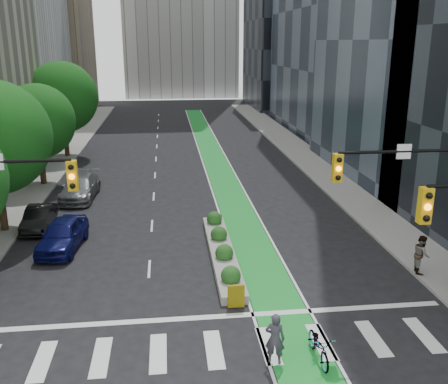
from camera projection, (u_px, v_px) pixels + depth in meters
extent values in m
plane|color=black|center=(211.00, 334.00, 18.96)|extent=(160.00, 160.00, 0.00)
cube|color=gray|center=(42.00, 175.00, 41.40)|extent=(3.60, 90.00, 0.15)
cube|color=gray|center=(318.00, 167.00, 44.02)|extent=(3.60, 90.00, 0.15)
cube|color=#1A912F|center=(214.00, 158.00, 47.82)|extent=(2.20, 70.00, 0.01)
cube|color=tan|center=(40.00, 26.00, 75.73)|extent=(14.00, 16.00, 26.00)
cube|color=black|center=(294.00, 20.00, 81.80)|extent=(14.00, 18.00, 28.00)
cylinder|color=black|center=(0.00, 191.00, 28.42)|extent=(0.44, 0.44, 5.04)
cylinder|color=black|center=(41.00, 157.00, 38.01)|extent=(0.44, 0.44, 4.48)
sphere|color=#0E4412|center=(37.00, 121.00, 37.22)|extent=(5.60, 5.60, 5.60)
cylinder|color=black|center=(65.00, 130.00, 47.42)|extent=(0.44, 0.44, 5.15)
sphere|color=#0E4412|center=(62.00, 97.00, 46.51)|extent=(6.60, 6.60, 6.60)
cube|color=gold|center=(72.00, 176.00, 17.10)|extent=(0.34, 0.28, 1.05)
sphere|color=orange|center=(72.00, 177.00, 16.95)|extent=(0.20, 0.20, 0.20)
cylinder|color=black|center=(411.00, 151.00, 18.30)|extent=(5.50, 0.12, 0.12)
cube|color=gold|center=(337.00, 168.00, 18.15)|extent=(0.34, 0.28, 1.05)
sphere|color=orange|center=(339.00, 169.00, 18.00)|extent=(0.20, 0.20, 0.20)
cube|color=white|center=(404.00, 152.00, 18.24)|extent=(0.55, 0.04, 0.55)
cube|color=gold|center=(425.00, 205.00, 13.98)|extent=(0.34, 0.28, 1.05)
sphere|color=orange|center=(428.00, 207.00, 13.83)|extent=(0.20, 0.20, 0.20)
cube|color=gray|center=(222.00, 253.00, 25.69)|extent=(1.20, 10.00, 0.40)
cube|color=yellow|center=(236.00, 296.00, 20.64)|extent=(0.70, 0.12, 1.00)
sphere|color=#194C19|center=(231.00, 276.00, 22.23)|extent=(0.90, 0.90, 0.90)
sphere|color=#194C19|center=(224.00, 253.00, 24.61)|extent=(0.90, 0.90, 0.90)
sphere|color=#194C19|center=(219.00, 234.00, 26.99)|extent=(0.90, 0.90, 0.90)
sphere|color=#194C19|center=(214.00, 219.00, 29.36)|extent=(0.90, 0.90, 0.90)
imported|color=gray|center=(319.00, 346.00, 17.30)|extent=(0.77, 2.09, 1.09)
imported|color=#3A3641|center=(275.00, 339.00, 17.01)|extent=(0.79, 0.65, 1.88)
imported|color=#0C0F4D|center=(63.00, 234.00, 26.56)|extent=(2.43, 4.93, 1.61)
imported|color=black|center=(39.00, 218.00, 29.45)|extent=(1.45, 4.05, 1.33)
imported|color=#5B5E60|center=(80.00, 187.00, 35.19)|extent=(2.50, 5.55, 1.58)
imported|color=gray|center=(421.00, 254.00, 23.46)|extent=(0.91, 1.05, 1.84)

